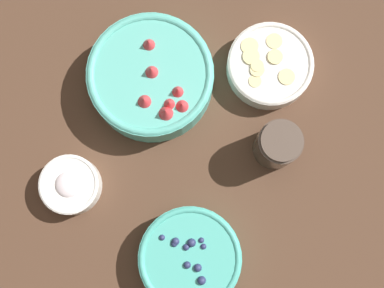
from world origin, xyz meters
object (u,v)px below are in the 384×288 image
Objects in this scene: bowl_strawberries at (151,78)px; bowl_blueberries at (190,258)px; bowl_bananas at (270,65)px; bowl_cream at (70,185)px; jar_chocolate at (277,145)px.

bowl_strawberries is 1.27× the size of bowl_blueberries.
bowl_strawberries is at bearing -56.08° from bowl_bananas.
bowl_strawberries reaches higher than bowl_bananas.
bowl_strawberries reaches higher than bowl_cream.
bowl_blueberries is 1.85× the size of jar_chocolate.
bowl_bananas is 0.44m from bowl_cream.
bowl_blueberries is at bearing 85.70° from bowl_cream.
bowl_strawberries is 0.23m from bowl_bananas.
jar_chocolate is at bearing 168.26° from bowl_blueberries.
bowl_strawberries is 0.25m from bowl_cream.
bowl_strawberries is at bearing -141.21° from bowl_blueberries.
bowl_strawberries is 1.43× the size of bowl_bananas.
bowl_cream is (0.24, -0.04, -0.02)m from bowl_strawberries.
bowl_strawberries is 2.13× the size of bowl_cream.
bowl_cream is (0.37, -0.23, 0.00)m from bowl_bananas.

